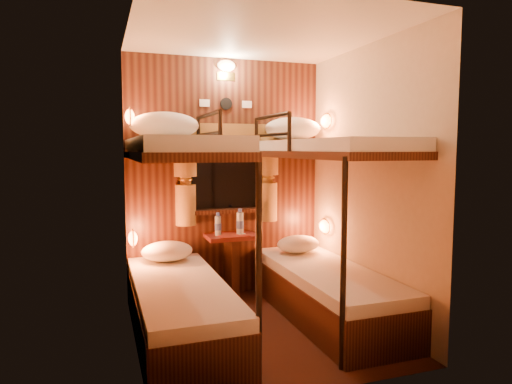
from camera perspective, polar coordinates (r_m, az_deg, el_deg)
name	(u,v)px	position (r m, az deg, el deg)	size (l,w,h in m)	color
floor	(260,329)	(3.97, 0.47, -16.79)	(2.10, 2.10, 0.00)	#34160E
ceiling	(260,34)	(3.78, 0.50, 19.19)	(2.10, 2.10, 0.00)	silver
wall_back	(226,178)	(4.69, -3.81, 1.74)	(2.40, 2.40, 0.00)	#C6B293
wall_front	(319,200)	(2.72, 7.88, -0.96)	(2.40, 2.40, 0.00)	#C6B293
wall_left	(132,190)	(3.48, -15.23, 0.29)	(2.40, 2.40, 0.00)	#C6B293
wall_right	(367,183)	(4.13, 13.69, 1.10)	(2.40, 2.40, 0.00)	#C6B293
back_panel	(226,178)	(4.67, -3.76, 1.73)	(2.00, 0.03, 2.40)	black
bunk_left	(180,268)	(3.70, -9.52, -9.39)	(0.72, 1.90, 1.82)	black
bunk_right	(326,256)	(4.11, 8.78, -7.89)	(0.72, 1.90, 1.82)	black
window	(227,180)	(4.64, -3.66, 1.47)	(1.00, 0.12, 0.79)	black
curtains	(228,172)	(4.61, -3.56, 2.47)	(1.10, 0.22, 1.00)	olive
back_fixtures	(226,73)	(4.69, -3.73, 14.57)	(0.54, 0.09, 0.48)	black
reading_lamps	(235,176)	(4.35, -2.60, 1.99)	(2.00, 0.20, 1.25)	orange
table	(231,258)	(4.61, -3.09, -8.19)	(0.50, 0.34, 0.66)	maroon
bottle_left	(218,226)	(4.51, -4.77, -4.21)	(0.07, 0.07, 0.23)	#99BFE5
bottle_right	(240,223)	(4.55, -2.02, -3.93)	(0.07, 0.07, 0.26)	#99BFE5
sachet_a	(242,234)	(4.56, -1.81, -5.28)	(0.08, 0.06, 0.01)	silver
sachet_b	(235,234)	(4.57, -2.64, -5.26)	(0.07, 0.05, 0.00)	silver
pillow_lower_left	(167,251)	(4.36, -11.05, -7.27)	(0.47, 0.34, 0.19)	silver
pillow_lower_right	(298,244)	(4.64, 5.29, -6.49)	(0.44, 0.32, 0.17)	silver
pillow_upper_left	(165,125)	(4.26, -11.35, 8.16)	(0.63, 0.45, 0.25)	silver
pillow_upper_right	(293,129)	(4.69, 4.63, 7.90)	(0.59, 0.42, 0.23)	silver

